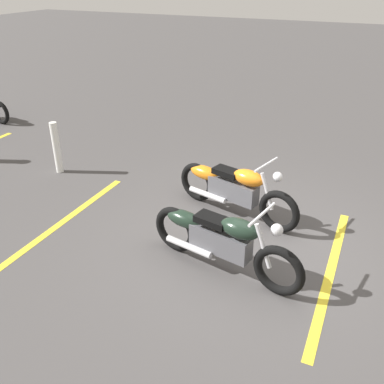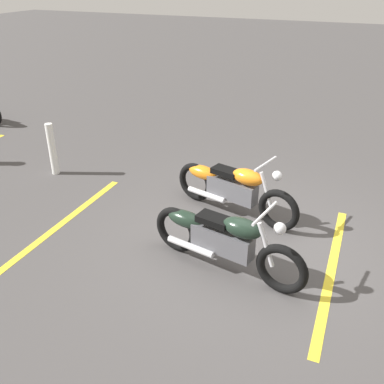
# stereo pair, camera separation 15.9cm
# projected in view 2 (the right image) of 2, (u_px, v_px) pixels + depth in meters

# --- Properties ---
(ground_plane) EXTENTS (60.00, 60.00, 0.00)m
(ground_plane) POSITION_uv_depth(u_px,v_px,m) (255.00, 244.00, 6.18)
(ground_plane) COLOR #474444
(motorcycle_bright_foreground) EXTENTS (2.18, 0.78, 1.04)m
(motorcycle_bright_foreground) POSITION_uv_depth(u_px,v_px,m) (232.00, 187.00, 6.77)
(motorcycle_bright_foreground) COLOR black
(motorcycle_bright_foreground) RESTS_ON ground
(motorcycle_dark_foreground) EXTENTS (2.21, 0.70, 1.04)m
(motorcycle_dark_foreground) POSITION_uv_depth(u_px,v_px,m) (222.00, 238.00, 5.49)
(motorcycle_dark_foreground) COLOR black
(motorcycle_dark_foreground) RESTS_ON ground
(bollard_post) EXTENTS (0.14, 0.14, 1.00)m
(bollard_post) POSITION_uv_depth(u_px,v_px,m) (52.00, 149.00, 8.09)
(bollard_post) COLOR white
(bollard_post) RESTS_ON ground
(parking_stripe_near) EXTENTS (0.14, 3.20, 0.01)m
(parking_stripe_near) POSITION_uv_depth(u_px,v_px,m) (331.00, 270.00, 5.65)
(parking_stripe_near) COLOR yellow
(parking_stripe_near) RESTS_ON ground
(parking_stripe_mid) EXTENTS (0.14, 3.20, 0.01)m
(parking_stripe_mid) POSITION_uv_depth(u_px,v_px,m) (61.00, 224.00, 6.66)
(parking_stripe_mid) COLOR yellow
(parking_stripe_mid) RESTS_ON ground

